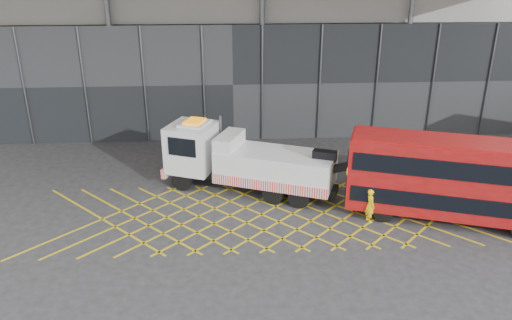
{
  "coord_description": "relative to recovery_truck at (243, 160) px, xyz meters",
  "views": [
    {
      "loc": [
        1.58,
        -22.36,
        12.21
      ],
      "look_at": [
        3.0,
        1.5,
        2.4
      ],
      "focal_mm": 35.0,
      "sensor_mm": 36.0,
      "label": 1
    }
  ],
  "objects": [
    {
      "name": "bus_towed",
      "position": [
        10.18,
        -4.11,
        0.54
      ],
      "size": [
        10.5,
        5.57,
        4.19
      ],
      "rotation": [
        0.0,
        0.0,
        -0.33
      ],
      "color": "maroon",
      "rests_on": "ground_plane"
    },
    {
      "name": "ground_plane",
      "position": [
        -2.36,
        -2.99,
        -1.79
      ],
      "size": [
        120.0,
        120.0,
        0.0
      ],
      "primitive_type": "plane",
      "color": "#2A2B2D"
    },
    {
      "name": "recovery_truck",
      "position": [
        0.0,
        0.0,
        0.0
      ],
      "size": [
        10.83,
        6.0,
        3.87
      ],
      "rotation": [
        0.0,
        0.0,
        -0.38
      ],
      "color": "black",
      "rests_on": "ground_plane"
    },
    {
      "name": "worker",
      "position": [
        6.09,
        -3.97,
        -0.91
      ],
      "size": [
        0.56,
        0.72,
        1.75
      ],
      "primitive_type": "imported",
      "rotation": [
        0.0,
        0.0,
        1.81
      ],
      "color": "yellow",
      "rests_on": "ground_plane"
    },
    {
      "name": "construction_building",
      "position": [
        -0.44,
        15.4,
        7.19
      ],
      "size": [
        55.0,
        23.97,
        18.0
      ],
      "color": "gray",
      "rests_on": "ground_plane"
    },
    {
      "name": "road_markings",
      "position": [
        1.64,
        -2.99,
        -1.78
      ],
      "size": [
        24.76,
        7.16,
        0.01
      ],
      "color": "gold",
      "rests_on": "ground_plane"
    }
  ]
}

